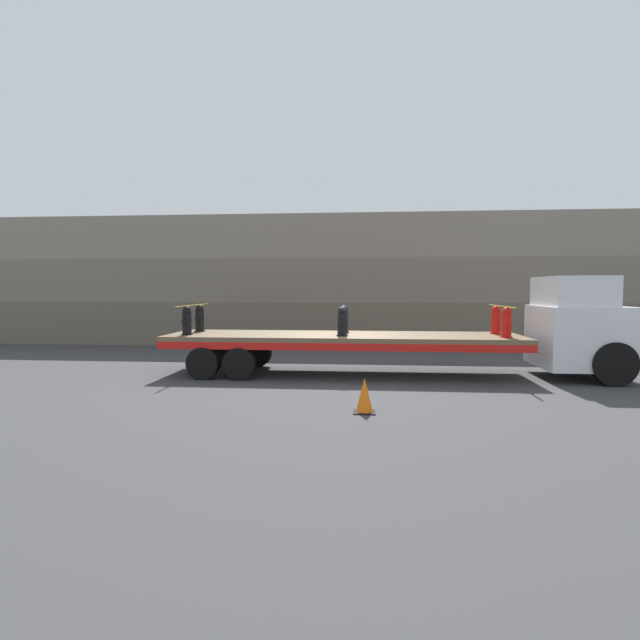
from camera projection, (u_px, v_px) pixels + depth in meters
ground_plane at (343, 374)px, 14.47m from camera, size 120.00×120.00×0.00m
rock_cliff at (351, 281)px, 22.44m from camera, size 60.00×3.30×5.69m
truck_cab at (582, 327)px, 13.78m from camera, size 2.25×2.56×2.82m
flatbed_trailer at (319, 341)px, 14.47m from camera, size 10.07×2.61×1.17m
fire_hydrant_black_near_0 at (187, 321)px, 14.23m from camera, size 0.32×0.57×0.82m
fire_hydrant_black_far_0 at (200, 319)px, 15.32m from camera, size 0.32×0.57×0.82m
fire_hydrant_black_near_1 at (342, 322)px, 13.82m from camera, size 0.32×0.57×0.82m
fire_hydrant_black_far_1 at (344, 319)px, 14.92m from camera, size 0.32×0.57×0.82m
fire_hydrant_red_near_2 at (507, 323)px, 13.42m from camera, size 0.32×0.57×0.82m
fire_hydrant_red_far_2 at (496, 320)px, 14.52m from camera, size 0.32×0.57×0.82m
cargo_strap_rear at (193, 305)px, 14.75m from camera, size 0.05×2.71×0.01m
cargo_strap_middle at (501, 306)px, 13.94m from camera, size 0.05×2.71×0.01m
traffic_cone at (364, 395)px, 9.97m from camera, size 0.44×0.44×0.71m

